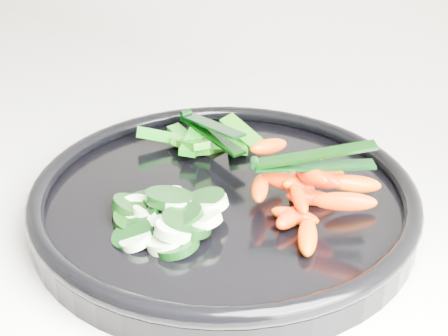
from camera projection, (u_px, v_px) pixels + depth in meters
The scene contains 6 objects.
veggie_tray at pixel (224, 199), 0.61m from camera, with size 0.48×0.48×0.04m.
cucumber_pile at pixel (164, 215), 0.56m from camera, with size 0.12×0.12×0.04m.
carrot_pile at pixel (305, 190), 0.58m from camera, with size 0.15×0.16×0.05m.
pepper_pile at pixel (203, 141), 0.69m from camera, with size 0.12×0.11×0.04m.
tong_carrot at pixel (311, 160), 0.56m from camera, with size 0.09×0.09×0.02m.
tong_pepper at pixel (209, 129), 0.68m from camera, with size 0.11×0.05×0.02m.
Camera 1 is at (0.72, 1.26, 1.27)m, focal length 50.00 mm.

